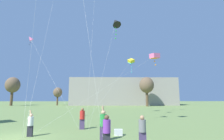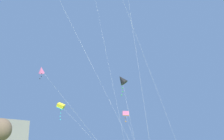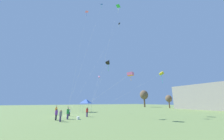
{
  "view_description": "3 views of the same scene",
  "coord_description": "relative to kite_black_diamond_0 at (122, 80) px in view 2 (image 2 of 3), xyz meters",
  "views": [
    {
      "loc": [
        5.93,
        -11.86,
        2.58
      ],
      "look_at": [
        6.48,
        7.65,
        5.65
      ],
      "focal_mm": 28.0,
      "sensor_mm": 36.0,
      "label": 1
    },
    {
      "loc": [
        -17.95,
        -6.47,
        3.79
      ],
      "look_at": [
        4.24,
        5.87,
        11.12
      ],
      "focal_mm": 40.0,
      "sensor_mm": 36.0,
      "label": 2
    },
    {
      "loc": [
        28.0,
        -5.22,
        2.72
      ],
      "look_at": [
        6.02,
        7.32,
        9.22
      ],
      "focal_mm": 20.0,
      "sensor_mm": 36.0,
      "label": 3
    }
  ],
  "objects": [
    {
      "name": "tree_far_centre",
      "position": [
        10.91,
        34.04,
        -4.49
      ],
      "size": [
        4.28,
        4.28,
        8.63
      ],
      "color": "brown",
      "rests_on": "ground"
    },
    {
      "name": "kite_black_diamond_0",
      "position": [
        0.0,
        0.0,
        0.0
      ],
      "size": [
        3.13,
        4.1,
        11.39
      ],
      "color": "silver",
      "rests_on": "ground"
    },
    {
      "name": "kite_yellow_box_2",
      "position": [
        3.23,
        11.6,
        -1.86
      ],
      "size": [
        6.95,
        15.33,
        9.4
      ],
      "color": "silver",
      "rests_on": "ground"
    },
    {
      "name": "kite_pink_diamond_4",
      "position": [
        -10.12,
        2.42,
        -1.08
      ],
      "size": [
        7.27,
        5.54,
        10.01
      ],
      "color": "silver",
      "rests_on": "ground"
    },
    {
      "name": "kite_pink_box_6",
      "position": [
        4.61,
        1.83,
        -3.29
      ],
      "size": [
        11.4,
        7.71,
        7.69
      ],
      "color": "silver",
      "rests_on": "ground"
    }
  ]
}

